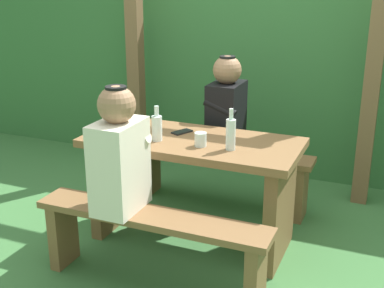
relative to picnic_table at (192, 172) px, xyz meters
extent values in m
plane|color=#3A6B38|center=(0.00, 0.00, -0.50)|extent=(12.00, 12.00, 0.00)
cube|color=#336734|center=(0.00, 1.86, 0.35)|extent=(6.40, 0.95, 1.70)
cube|color=brown|center=(-1.00, 1.09, 0.60)|extent=(0.12, 0.12, 2.20)
cube|color=brown|center=(1.00, 1.09, 0.60)|extent=(0.12, 0.12, 2.20)
cube|color=brown|center=(0.00, 0.00, 0.21)|extent=(1.40, 0.64, 0.05)
cube|color=brown|center=(-0.60, 0.00, -0.16)|extent=(0.08, 0.54, 0.68)
cube|color=brown|center=(0.60, 0.00, -0.16)|extent=(0.08, 0.54, 0.68)
cube|color=brown|center=(0.00, -0.60, -0.05)|extent=(1.40, 0.24, 0.04)
cube|color=brown|center=(-0.62, -0.60, -0.28)|extent=(0.07, 0.22, 0.42)
cube|color=brown|center=(0.62, -0.60, -0.28)|extent=(0.07, 0.22, 0.42)
cube|color=brown|center=(0.00, 0.60, -0.05)|extent=(1.40, 0.24, 0.04)
cube|color=brown|center=(-0.62, 0.60, -0.28)|extent=(0.07, 0.22, 0.42)
cube|color=brown|center=(0.62, 0.60, -0.28)|extent=(0.07, 0.22, 0.42)
cube|color=silver|center=(-0.19, -0.60, 0.23)|extent=(0.22, 0.34, 0.52)
sphere|color=#936B4C|center=(-0.19, -0.60, 0.58)|extent=(0.21, 0.21, 0.21)
cylinder|color=black|center=(-0.19, -0.60, 0.67)|extent=(0.12, 0.12, 0.02)
cylinder|color=silver|center=(-0.19, -0.46, 0.33)|extent=(0.25, 0.07, 0.15)
cube|color=black|center=(0.03, 0.60, 0.23)|extent=(0.22, 0.34, 0.52)
sphere|color=#936B4C|center=(0.03, 0.60, 0.58)|extent=(0.21, 0.21, 0.21)
cylinder|color=black|center=(0.03, 0.60, 0.67)|extent=(0.12, 0.12, 0.02)
cylinder|color=black|center=(0.03, 0.46, 0.33)|extent=(0.25, 0.07, 0.15)
cylinder|color=silver|center=(0.11, -0.11, 0.28)|extent=(0.08, 0.08, 0.09)
cylinder|color=silver|center=(-0.19, -0.12, 0.31)|extent=(0.07, 0.07, 0.16)
cylinder|color=silver|center=(-0.19, -0.12, 0.43)|extent=(0.03, 0.03, 0.07)
cylinder|color=silver|center=(0.30, -0.10, 0.33)|extent=(0.06, 0.06, 0.19)
cylinder|color=silver|center=(0.30, -0.10, 0.45)|extent=(0.03, 0.03, 0.07)
cube|color=black|center=(-0.11, 0.10, 0.24)|extent=(0.12, 0.16, 0.01)
camera|label=1|loc=(1.22, -2.89, 1.26)|focal=47.72mm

